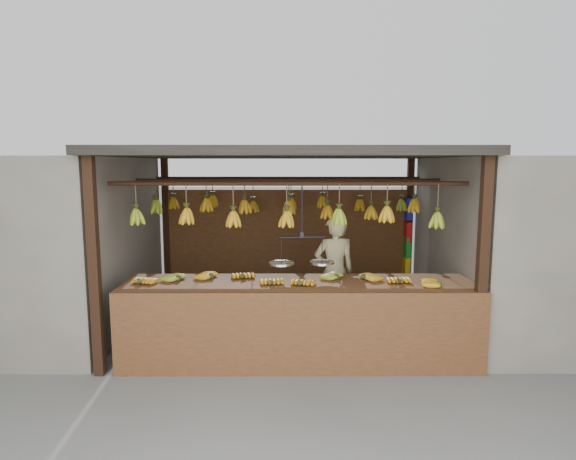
{
  "coord_description": "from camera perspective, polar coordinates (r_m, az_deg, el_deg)",
  "views": [
    {
      "loc": [
        -0.02,
        -6.35,
        2.22
      ],
      "look_at": [
        0.0,
        0.3,
        1.3
      ],
      "focal_mm": 30.0,
      "sensor_mm": 36.0,
      "label": 1
    }
  ],
  "objects": [
    {
      "name": "vendor",
      "position": [
        6.53,
        5.53,
        -5.01
      ],
      "size": [
        0.61,
        0.46,
        1.53
      ],
      "primitive_type": "imported",
      "rotation": [
        0.0,
        0.0,
        3.32
      ],
      "color": "beige",
      "rests_on": "ground"
    },
    {
      "name": "neighbor_left",
      "position": [
        7.37,
        -29.25,
        -1.49
      ],
      "size": [
        3.0,
        3.0,
        2.3
      ],
      "primitive_type": "cube",
      "color": "slate",
      "rests_on": "ground"
    },
    {
      "name": "balance_scale",
      "position": [
        5.46,
        1.65,
        -3.44
      ],
      "size": [
        0.74,
        0.32,
        0.91
      ],
      "color": "black",
      "rests_on": "ground"
    },
    {
      "name": "hanging_bananas",
      "position": [
        6.37,
        -0.1,
        2.49
      ],
      "size": [
        3.65,
        2.24,
        0.39
      ],
      "color": "#92A523",
      "rests_on": "ground"
    },
    {
      "name": "counter",
      "position": [
        5.33,
        1.33,
        -8.44
      ],
      "size": [
        3.93,
        0.89,
        0.96
      ],
      "color": "brown",
      "rests_on": "ground"
    },
    {
      "name": "stall",
      "position": [
        6.68,
        -0.0,
        5.74
      ],
      "size": [
        4.3,
        3.3,
        2.4
      ],
      "color": "black",
      "rests_on": "ground"
    },
    {
      "name": "bag_bundles",
      "position": [
        8.04,
        13.95,
        -1.02
      ],
      "size": [
        0.08,
        0.26,
        1.29
      ],
      "color": "#1426BF",
      "rests_on": "ground"
    },
    {
      "name": "neighbor_right",
      "position": [
        7.39,
        29.18,
        -1.46
      ],
      "size": [
        3.0,
        3.0,
        2.3
      ],
      "primitive_type": "cube",
      "color": "slate",
      "rests_on": "ground"
    },
    {
      "name": "ground",
      "position": [
        6.73,
        0.01,
        -11.39
      ],
      "size": [
        80.0,
        80.0,
        0.0
      ],
      "primitive_type": "plane",
      "color": "#5B5B57"
    }
  ]
}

